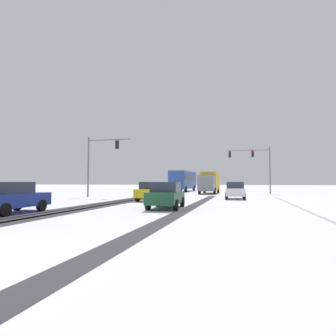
# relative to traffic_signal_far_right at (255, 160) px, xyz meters

# --- Properties ---
(wheel_track_left_lane) EXTENTS (1.02, 30.25, 0.01)m
(wheel_track_left_lane) POSITION_rel_traffic_signal_far_right_xyz_m (-11.62, -23.65, -4.63)
(wheel_track_left_lane) COLOR #38383D
(wheel_track_left_lane) RESTS_ON ground
(wheel_track_right_lane) EXTENTS (1.09, 30.25, 0.01)m
(wheel_track_right_lane) POSITION_rel_traffic_signal_far_right_xyz_m (-10.92, -23.65, -4.63)
(wheel_track_right_lane) COLOR #38383D
(wheel_track_right_lane) RESTS_ON ground
(wheel_track_center) EXTENTS (0.82, 30.25, 0.01)m
(wheel_track_center) POSITION_rel_traffic_signal_far_right_xyz_m (-5.14, -23.65, -4.63)
(wheel_track_center) COLOR #38383D
(wheel_track_center) RESTS_ON ground
(wheel_track_oncoming) EXTENTS (0.87, 30.25, 0.01)m
(wheel_track_oncoming) POSITION_rel_traffic_signal_far_right_xyz_m (-12.41, -23.65, -4.63)
(wheel_track_oncoming) COLOR #38383D
(wheel_track_oncoming) RESTS_ON ground
(traffic_signal_far_right) EXTENTS (5.79, 0.59, 6.50)m
(traffic_signal_far_right) POSITION_rel_traffic_signal_far_right_xyz_m (0.00, 0.00, 0.00)
(traffic_signal_far_right) COLOR slate
(traffic_signal_far_right) RESTS_ON ground
(traffic_signal_near_left) EXTENTS (4.86, 0.38, 6.50)m
(traffic_signal_near_left) POSITION_rel_traffic_signal_far_right_xyz_m (-16.68, -13.88, -0.28)
(traffic_signal_near_left) COLOR slate
(traffic_signal_near_left) RESTS_ON ground
(car_white_lead) EXTENTS (1.91, 4.14, 1.62)m
(car_white_lead) POSITION_rel_traffic_signal_far_right_xyz_m (-2.53, -13.57, -3.82)
(car_white_lead) COLOR silver
(car_white_lead) RESTS_ON ground
(car_yellow_cab_second) EXTENTS (1.94, 4.15, 1.62)m
(car_yellow_cab_second) POSITION_rel_traffic_signal_far_right_xyz_m (-9.44, -18.11, -3.82)
(car_yellow_cab_second) COLOR yellow
(car_yellow_cab_second) RESTS_ON ground
(car_dark_green_third) EXTENTS (1.99, 4.18, 1.62)m
(car_dark_green_third) POSITION_rel_traffic_signal_far_right_xyz_m (-6.48, -24.59, -3.82)
(car_dark_green_third) COLOR #194C2D
(car_dark_green_third) RESTS_ON ground
(car_blue_fourth) EXTENTS (1.84, 4.11, 1.62)m
(car_blue_fourth) POSITION_rel_traffic_signal_far_right_xyz_m (-13.54, -29.22, -3.82)
(car_blue_fourth) COLOR #233899
(car_blue_fourth) RESTS_ON ground
(bus_oncoming) EXTENTS (2.87, 11.06, 3.38)m
(bus_oncoming) POSITION_rel_traffic_signal_far_right_xyz_m (-11.47, 6.43, -2.64)
(bus_oncoming) COLOR #284793
(bus_oncoming) RESTS_ON ground
(box_truck_delivery) EXTENTS (2.44, 7.45, 3.02)m
(box_truck_delivery) POSITION_rel_traffic_signal_far_right_xyz_m (-6.29, -1.12, -3.00)
(box_truck_delivery) COLOR slate
(box_truck_delivery) RESTS_ON ground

